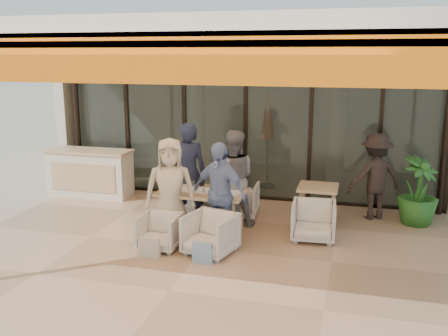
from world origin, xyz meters
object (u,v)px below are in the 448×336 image
(chair_near_left, at_px, (160,230))
(diner_periwinkle, at_px, (219,194))
(host_counter, at_px, (90,173))
(chair_far_left, at_px, (197,196))
(chair_near_right, at_px, (210,232))
(side_chair, at_px, (314,219))
(chair_far_right, at_px, (239,198))
(diner_cream, at_px, (170,189))
(diner_grey, at_px, (233,179))
(diner_navy, at_px, (188,173))
(dining_table, at_px, (202,194))
(potted_palm, at_px, (418,191))
(side_table, at_px, (318,192))
(standing_woman, at_px, (375,177))

(chair_near_left, relative_size, diner_periwinkle, 0.38)
(host_counter, relative_size, chair_far_left, 2.63)
(chair_near_right, distance_m, side_chair, 1.81)
(chair_far_right, height_order, diner_cream, diner_cream)
(diner_grey, bearing_deg, diner_navy, -15.80)
(dining_table, bearing_deg, chair_near_left, -113.43)
(dining_table, relative_size, chair_near_right, 2.07)
(chair_near_right, xyz_separation_m, side_chair, (1.49, 1.03, 0.00))
(dining_table, xyz_separation_m, chair_far_right, (0.43, 0.94, -0.32))
(host_counter, bearing_deg, diner_periwinkle, -29.18)
(potted_palm, bearing_deg, diner_periwinkle, -151.09)
(host_counter, relative_size, side_table, 2.48)
(host_counter, distance_m, diner_grey, 3.62)
(chair_far_right, height_order, diner_navy, diner_navy)
(dining_table, height_order, standing_woman, standing_woman)
(potted_palm, bearing_deg, diner_cream, -156.33)
(dining_table, distance_m, chair_near_left, 1.11)
(host_counter, relative_size, chair_far_right, 2.54)
(diner_cream, distance_m, potted_palm, 4.46)
(dining_table, bearing_deg, chair_near_right, -66.00)
(chair_near_left, distance_m, diner_navy, 1.53)
(host_counter, height_order, standing_woman, standing_woman)
(chair_near_right, bearing_deg, diner_navy, 135.64)
(diner_cream, bearing_deg, diner_navy, 73.26)
(diner_grey, distance_m, potted_palm, 3.36)
(diner_navy, distance_m, side_chair, 2.42)
(chair_far_left, distance_m, diner_periwinkle, 1.71)
(chair_far_left, height_order, diner_cream, diner_cream)
(chair_far_right, bearing_deg, diner_grey, 86.33)
(diner_periwinkle, height_order, side_table, diner_periwinkle)
(dining_table, height_order, side_table, dining_table)
(chair_far_right, height_order, chair_near_left, chair_far_right)
(chair_near_right, relative_size, side_table, 0.97)
(chair_far_right, bearing_deg, chair_near_left, 62.48)
(dining_table, xyz_separation_m, diner_cream, (-0.41, -0.46, 0.17))
(diner_periwinkle, xyz_separation_m, side_table, (1.49, 1.28, -0.21))
(host_counter, bearing_deg, chair_near_left, -42.88)
(host_counter, xyz_separation_m, chair_near_left, (2.62, -2.43, -0.21))
(standing_woman, bearing_deg, chair_near_left, 9.96)
(diner_grey, distance_m, standing_woman, 2.68)
(diner_periwinkle, bearing_deg, chair_near_right, -70.92)
(chair_far_right, xyz_separation_m, chair_near_right, (-0.00, -1.90, -0.00))
(chair_near_left, xyz_separation_m, standing_woman, (3.32, 2.43, 0.50))
(chair_far_left, xyz_separation_m, side_table, (2.33, -0.12, 0.29))
(diner_cream, xyz_separation_m, diner_periwinkle, (0.84, -0.00, -0.01))
(dining_table, height_order, side_chair, dining_table)
(chair_near_left, bearing_deg, side_table, 37.40)
(dining_table, height_order, diner_grey, diner_grey)
(diner_navy, relative_size, diner_cream, 1.09)
(diner_periwinkle, distance_m, side_table, 1.98)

